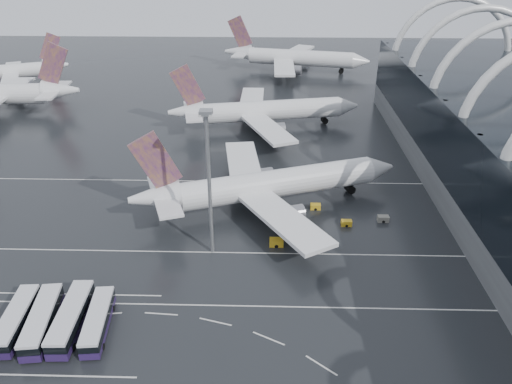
{
  "coord_description": "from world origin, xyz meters",
  "views": [
    {
      "loc": [
        6.45,
        -60.64,
        50.63
      ],
      "look_at": [
        4.16,
        21.8,
        7.0
      ],
      "focal_mm": 35.0,
      "sensor_mm": 36.0,
      "label": 1
    }
  ],
  "objects_px": {
    "floodlight_mast": "(209,168)",
    "gse_cart_belly_a": "(346,223)",
    "airliner_main": "(266,186)",
    "bus_row_near_a": "(16,320)",
    "bus_row_near_b": "(42,321)",
    "bus_row_near_d": "(98,321)",
    "airliner_gate_b": "(262,111)",
    "bus_row_near_c": "(71,318)",
    "gse_cart_belly_e": "(315,207)",
    "airliner_gate_c": "(293,58)",
    "jet_remote_far": "(13,71)",
    "jet_remote_mid": "(4,94)",
    "gse_cart_belly_d": "(383,219)",
    "gse_cart_belly_c": "(276,242)"
  },
  "relations": [
    {
      "from": "airliner_gate_b",
      "to": "bus_row_near_b",
      "type": "distance_m",
      "value": 88.09
    },
    {
      "from": "floodlight_mast",
      "to": "gse_cart_belly_a",
      "type": "relative_size",
      "value": 12.84
    },
    {
      "from": "jet_remote_mid",
      "to": "bus_row_near_b",
      "type": "relative_size",
      "value": 3.69
    },
    {
      "from": "gse_cart_belly_a",
      "to": "gse_cart_belly_e",
      "type": "xyz_separation_m",
      "value": [
        -5.47,
        6.26,
        0.01
      ]
    },
    {
      "from": "airliner_main",
      "to": "airliner_gate_b",
      "type": "distance_m",
      "value": 46.2
    },
    {
      "from": "airliner_gate_b",
      "to": "jet_remote_far",
      "type": "distance_m",
      "value": 101.56
    },
    {
      "from": "gse_cart_belly_c",
      "to": "airliner_gate_b",
      "type": "bearing_deg",
      "value": 93.38
    },
    {
      "from": "bus_row_near_c",
      "to": "bus_row_near_a",
      "type": "bearing_deg",
      "value": 91.09
    },
    {
      "from": "jet_remote_mid",
      "to": "jet_remote_far",
      "type": "relative_size",
      "value": 1.26
    },
    {
      "from": "airliner_main",
      "to": "floodlight_mast",
      "type": "relative_size",
      "value": 2.09
    },
    {
      "from": "bus_row_near_d",
      "to": "gse_cart_belly_d",
      "type": "bearing_deg",
      "value": -61.87
    },
    {
      "from": "airliner_main",
      "to": "gse_cart_belly_e",
      "type": "xyz_separation_m",
      "value": [
        10.21,
        -0.82,
        -4.21
      ]
    },
    {
      "from": "jet_remote_far",
      "to": "gse_cart_belly_c",
      "type": "distance_m",
      "value": 141.14
    },
    {
      "from": "jet_remote_far",
      "to": "bus_row_near_a",
      "type": "height_order",
      "value": "jet_remote_far"
    },
    {
      "from": "gse_cart_belly_d",
      "to": "bus_row_near_c",
      "type": "bearing_deg",
      "value": -148.49
    },
    {
      "from": "airliner_gate_c",
      "to": "bus_row_near_d",
      "type": "height_order",
      "value": "airliner_gate_c"
    },
    {
      "from": "floodlight_mast",
      "to": "gse_cart_belly_d",
      "type": "relative_size",
      "value": 12.0
    },
    {
      "from": "airliner_gate_b",
      "to": "bus_row_near_c",
      "type": "xyz_separation_m",
      "value": [
        -25.74,
        -82.29,
        -2.95
      ]
    },
    {
      "from": "airliner_gate_c",
      "to": "gse_cart_belly_c",
      "type": "height_order",
      "value": "airliner_gate_c"
    },
    {
      "from": "airliner_main",
      "to": "jet_remote_mid",
      "type": "height_order",
      "value": "jet_remote_mid"
    },
    {
      "from": "gse_cart_belly_c",
      "to": "bus_row_near_a",
      "type": "bearing_deg",
      "value": -149.01
    },
    {
      "from": "airliner_gate_b",
      "to": "bus_row_near_d",
      "type": "xyz_separation_m",
      "value": [
        -21.85,
        -82.59,
        -3.14
      ]
    },
    {
      "from": "jet_remote_mid",
      "to": "gse_cart_belly_d",
      "type": "bearing_deg",
      "value": 146.18
    },
    {
      "from": "airliner_gate_b",
      "to": "gse_cart_belly_e",
      "type": "relative_size",
      "value": 26.58
    },
    {
      "from": "bus_row_near_d",
      "to": "floodlight_mast",
      "type": "xyz_separation_m",
      "value": [
        14.1,
        19.87,
        14.8
      ]
    },
    {
      "from": "bus_row_near_a",
      "to": "floodlight_mast",
      "type": "relative_size",
      "value": 0.48
    },
    {
      "from": "airliner_gate_b",
      "to": "bus_row_near_c",
      "type": "bearing_deg",
      "value": -118.72
    },
    {
      "from": "airliner_gate_c",
      "to": "bus_row_near_b",
      "type": "xyz_separation_m",
      "value": [
        -40.77,
        -147.42,
        -3.42
      ]
    },
    {
      "from": "airliner_main",
      "to": "airliner_gate_c",
      "type": "bearing_deg",
      "value": 65.48
    },
    {
      "from": "jet_remote_mid",
      "to": "bus_row_near_a",
      "type": "height_order",
      "value": "jet_remote_mid"
    },
    {
      "from": "jet_remote_far",
      "to": "bus_row_near_b",
      "type": "relative_size",
      "value": 2.94
    },
    {
      "from": "jet_remote_far",
      "to": "gse_cart_belly_a",
      "type": "distance_m",
      "value": 145.71
    },
    {
      "from": "jet_remote_mid",
      "to": "gse_cart_belly_a",
      "type": "bearing_deg",
      "value": 143.58
    },
    {
      "from": "bus_row_near_c",
      "to": "airliner_main",
      "type": "bearing_deg",
      "value": -39.19
    },
    {
      "from": "airliner_gate_b",
      "to": "bus_row_near_a",
      "type": "relative_size",
      "value": 4.34
    },
    {
      "from": "bus_row_near_a",
      "to": "bus_row_near_b",
      "type": "xyz_separation_m",
      "value": [
        3.78,
        -0.14,
        0.08
      ]
    },
    {
      "from": "bus_row_near_b",
      "to": "airliner_gate_b",
      "type": "bearing_deg",
      "value": -26.97
    },
    {
      "from": "gse_cart_belly_a",
      "to": "gse_cart_belly_d",
      "type": "bearing_deg",
      "value": 13.38
    },
    {
      "from": "gse_cart_belly_a",
      "to": "jet_remote_far",
      "type": "bearing_deg",
      "value": 138.37
    },
    {
      "from": "bus_row_near_b",
      "to": "bus_row_near_d",
      "type": "relative_size",
      "value": 1.08
    },
    {
      "from": "floodlight_mast",
      "to": "bus_row_near_d",
      "type": "bearing_deg",
      "value": -125.37
    },
    {
      "from": "airliner_gate_c",
      "to": "gse_cart_belly_e",
      "type": "height_order",
      "value": "airliner_gate_c"
    },
    {
      "from": "jet_remote_mid",
      "to": "bus_row_near_a",
      "type": "bearing_deg",
      "value": 113.74
    },
    {
      "from": "airliner_gate_c",
      "to": "airliner_main",
      "type": "bearing_deg",
      "value": -83.13
    },
    {
      "from": "gse_cart_belly_a",
      "to": "gse_cart_belly_d",
      "type": "xyz_separation_m",
      "value": [
        7.36,
        1.75,
        0.04
      ]
    },
    {
      "from": "bus_row_near_b",
      "to": "airliner_main",
      "type": "bearing_deg",
      "value": -47.55
    },
    {
      "from": "bus_row_near_c",
      "to": "gse_cart_belly_d",
      "type": "bearing_deg",
      "value": -60.72
    },
    {
      "from": "airliner_gate_b",
      "to": "bus_row_near_a",
      "type": "distance_m",
      "value": 89.3
    },
    {
      "from": "bus_row_near_b",
      "to": "bus_row_near_d",
      "type": "distance_m",
      "value": 7.84
    },
    {
      "from": "airliner_main",
      "to": "gse_cart_belly_a",
      "type": "height_order",
      "value": "airliner_main"
    }
  ]
}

